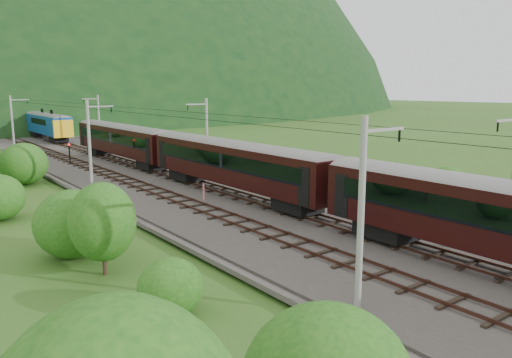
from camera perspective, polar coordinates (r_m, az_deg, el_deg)
ground at (r=26.52m, az=20.57°, el=-10.97°), size 600.00×600.00×0.00m
railbed at (r=32.54m, az=5.54°, el=-6.11°), size 14.00×220.00×0.30m
track_left at (r=30.96m, az=2.25°, el=-6.50°), size 2.40×220.00×0.27m
track_right at (r=34.09m, az=8.54°, el=-5.02°), size 2.40×220.00×0.27m
catenary_left at (r=47.62m, az=-18.42°, el=3.99°), size 2.54×192.28×8.00m
catenary_right at (r=52.79m, az=-5.72°, el=5.05°), size 2.54×192.28×8.00m
overhead_wires at (r=31.29m, az=5.77°, el=6.19°), size 4.83×198.00×0.03m
train at (r=32.80m, az=9.75°, el=0.26°), size 3.12×150.90×5.44m
hazard_post_near at (r=41.08m, az=-5.99°, el=-1.48°), size 0.14×0.14×1.32m
hazard_post_far at (r=75.68m, az=-20.57°, el=3.38°), size 0.15×0.15×1.42m
signal at (r=64.01m, az=-20.55°, el=2.91°), size 0.28×0.28×2.49m
vegetation_left at (r=38.03m, az=-25.67°, el=-0.96°), size 13.01×147.21×6.68m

